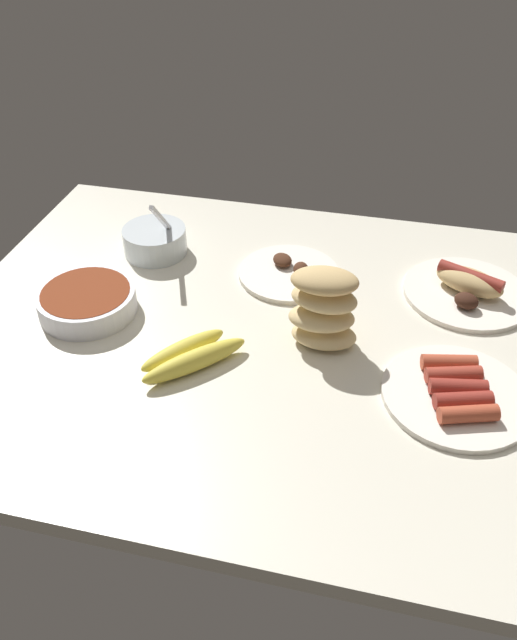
# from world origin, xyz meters

# --- Properties ---
(ground_plane) EXTENTS (1.20, 0.90, 0.03)m
(ground_plane) POSITION_xyz_m (0.00, 0.00, -0.01)
(ground_plane) COLOR silver
(plate_hotdog_assembled) EXTENTS (0.24, 0.24, 0.06)m
(plate_hotdog_assembled) POSITION_xyz_m (0.33, 0.19, 0.02)
(plate_hotdog_assembled) COLOR white
(plate_hotdog_assembled) RESTS_ON ground_plane
(plate_grilled_meat) EXTENTS (0.20, 0.20, 0.04)m
(plate_grilled_meat) POSITION_xyz_m (-0.02, 0.18, 0.01)
(plate_grilled_meat) COLOR white
(plate_grilled_meat) RESTS_ON ground_plane
(bread_stack) EXTENTS (0.12, 0.09, 0.14)m
(bread_stack) POSITION_xyz_m (0.08, -0.01, 0.07)
(bread_stack) COLOR #E5C689
(bread_stack) RESTS_ON ground_plane
(bowl_coleslaw) EXTENTS (0.13, 0.14, 0.15)m
(bowl_coleslaw) POSITION_xyz_m (-0.30, 0.20, 0.03)
(bowl_coleslaw) COLOR silver
(bowl_coleslaw) RESTS_ON ground_plane
(banana_bunch) EXTENTS (0.17, 0.17, 0.04)m
(banana_bunch) POSITION_xyz_m (-0.12, -0.12, 0.02)
(banana_bunch) COLOR gold
(banana_bunch) RESTS_ON ground_plane
(bowl_chili) EXTENTS (0.18, 0.18, 0.04)m
(bowl_chili) POSITION_xyz_m (-0.35, -0.02, 0.02)
(bowl_chili) COLOR white
(bowl_chili) RESTS_ON ground_plane
(plate_sausages) EXTENTS (0.23, 0.23, 0.04)m
(plate_sausages) POSITION_xyz_m (0.30, -0.10, 0.01)
(plate_sausages) COLOR white
(plate_sausages) RESTS_ON ground_plane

